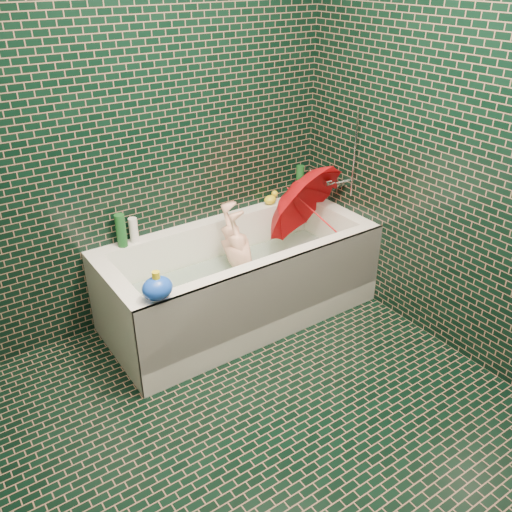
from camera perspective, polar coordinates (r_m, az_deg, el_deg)
floor at (r=2.76m, az=2.30°, el=-19.22°), size 2.80×2.80×0.00m
wall_back at (r=3.17m, az=-12.88°, el=13.57°), size 2.80×0.00×2.80m
wall_right at (r=2.94m, az=24.01°, el=10.62°), size 0.00×2.80×2.80m
bathtub at (r=3.46m, az=-1.57°, el=-3.27°), size 1.70×0.75×0.55m
bath_mat at (r=3.50m, az=-1.72°, el=-3.92°), size 1.35×0.47×0.01m
water at (r=3.42m, az=-1.75°, el=-1.89°), size 1.48×0.53×0.00m
faucet at (r=3.67m, az=9.06°, el=8.15°), size 0.18×0.19×0.55m
child at (r=3.48m, az=-1.28°, el=-1.15°), size 0.92×0.56×0.35m
umbrella at (r=3.54m, az=6.40°, el=4.40°), size 0.80×0.89×0.88m
soap_bottle_a at (r=3.94m, az=4.76°, el=6.38°), size 0.11×0.11×0.25m
soap_bottle_b at (r=3.92m, az=4.77°, el=6.31°), size 0.10×0.11×0.19m
soap_bottle_c at (r=3.89m, az=4.53°, el=6.09°), size 0.14×0.14×0.15m
bottle_right_tall at (r=3.88m, az=4.63°, el=7.84°), size 0.06×0.06×0.23m
bottle_right_pump at (r=3.91m, az=5.82°, el=7.75°), size 0.06×0.06×0.20m
bottle_left_tall at (r=3.27m, az=-14.02°, el=2.62°), size 0.06×0.06×0.20m
bottle_left_short at (r=3.31m, az=-12.77°, el=2.68°), size 0.05×0.05×0.15m
rubber_duck at (r=3.76m, az=1.60°, el=6.05°), size 0.11×0.08×0.09m
bath_toy at (r=2.73m, az=-10.35°, el=-3.32°), size 0.19×0.17×0.16m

